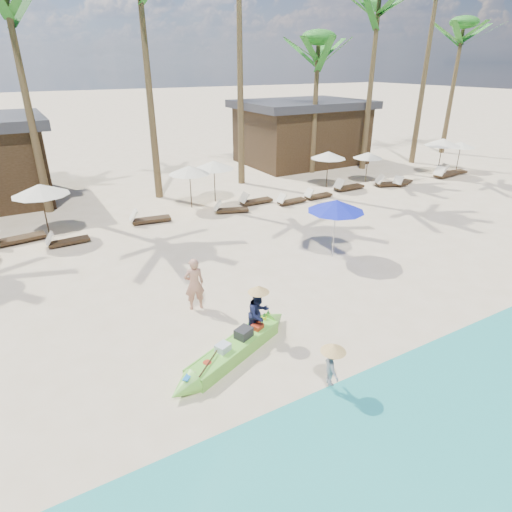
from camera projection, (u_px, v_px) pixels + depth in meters
ground at (249, 339)px, 11.36m from camera, size 240.00×240.00×0.00m
wet_sand_strip at (389, 486)px, 7.41m from camera, size 240.00×4.50×0.01m
green_canoe at (234, 349)px, 10.64m from camera, size 4.46×2.12×0.60m
tourist at (194, 284)px, 12.47m from camera, size 0.64×0.47×1.62m
vendor_green at (258, 314)px, 11.15m from camera, size 0.81×0.69×1.44m
vendor_yellow at (332, 367)px, 9.33m from camera, size 0.51×0.68×0.94m
blue_umbrella at (336, 206)px, 15.35m from camera, size 2.07×2.07×2.23m
lounger_4_right at (16, 238)px, 17.29m from camera, size 2.05×0.85×0.68m
resort_parasol_5 at (40, 190)px, 17.10m from camera, size 2.23×2.23×2.29m
lounger_5_left at (66, 241)px, 17.14m from camera, size 1.65×0.55×0.56m
resort_parasol_6 at (189, 170)px, 20.89m from camera, size 2.06×2.06×2.13m
lounger_6_left at (148, 219)px, 19.50m from camera, size 1.88×0.80×0.62m
lounger_6_right at (230, 209)px, 20.83m from camera, size 1.73×1.02×0.56m
resort_parasol_7 at (214, 165)px, 21.85m from camera, size 2.09×2.09×2.15m
lounger_7_left at (254, 200)px, 22.10m from camera, size 1.79×0.56×0.61m
lounger_7_right at (290, 201)px, 22.12m from camera, size 1.66×0.59×0.56m
resort_parasol_8 at (328, 155)px, 24.44m from camera, size 2.02×2.02×2.08m
lounger_8_left at (317, 195)px, 23.01m from camera, size 1.65×0.55×0.56m
resort_parasol_9 at (368, 155)px, 25.56m from camera, size 1.77×1.77×1.83m
lounger_9_left at (348, 187)px, 24.53m from camera, size 1.89×0.58×0.64m
lounger_9_right at (390, 183)px, 25.27m from camera, size 1.98×1.19×0.64m
resort_parasol_10 at (443, 142)px, 27.15m from camera, size 2.25×2.25×2.32m
lounger_10_left at (402, 182)px, 25.52m from camera, size 1.76×0.98×0.57m
lounger_10_right at (445, 174)px, 27.27m from camera, size 2.05×0.83×0.68m
resort_parasol_11 at (461, 144)px, 28.48m from camera, size 1.86×1.86×1.91m
lounger_11_left at (451, 171)px, 27.94m from camera, size 2.01×0.93×0.66m
palm_3 at (8, 13)px, 17.57m from camera, size 2.08×2.08×10.52m
palm_6 at (318, 56)px, 25.74m from camera, size 2.08×2.08×8.51m
palm_7 at (377, 21)px, 25.97m from camera, size 2.08×2.08×11.08m
palm_8 at (435, 3)px, 27.24m from camera, size 2.08×2.08×12.70m
palm_9 at (461, 42)px, 31.62m from camera, size 2.08×2.08×9.82m
pavilion_east at (301, 132)px, 30.63m from camera, size 8.80×6.60×4.30m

